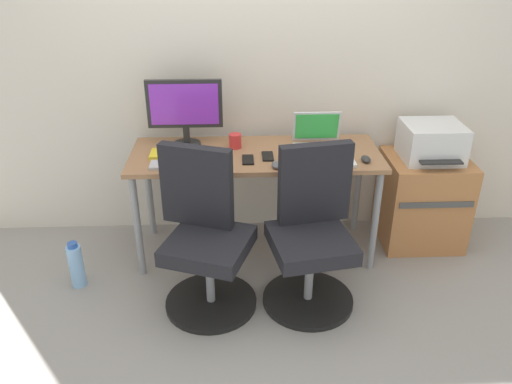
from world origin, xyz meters
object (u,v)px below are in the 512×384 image
printer (432,142)px  coffee_mug (235,141)px  office_chair_left (205,238)px  desktop_monitor (185,108)px  open_laptop (318,140)px  office_chair_right (311,236)px  side_cabinet (422,200)px  water_bottle_on_floor (76,265)px

printer → coffee_mug: bearing=-179.8°
office_chair_left → desktop_monitor: desktop_monitor is taller
open_laptop → office_chair_right: bearing=-100.2°
office_chair_left → side_cabinet: bearing=22.6°
printer → office_chair_right: bearing=-144.8°
side_cabinet → coffee_mug: coffee_mug is taller
office_chair_left → open_laptop: size_ratio=3.03×
office_chair_right → open_laptop: (0.10, 0.58, 0.36)m
office_chair_right → desktop_monitor: size_ratio=1.96×
side_cabinet → coffee_mug: bearing=-179.8°
printer → open_laptop: 0.76m
office_chair_right → side_cabinet: office_chair_right is taller
printer → open_laptop: (-0.76, -0.03, 0.04)m
open_laptop → water_bottle_on_floor: bearing=-164.7°
office_chair_right → open_laptop: open_laptop is taller
side_cabinet → open_laptop: open_laptop is taller
side_cabinet → printer: 0.43m
water_bottle_on_floor → desktop_monitor: (0.68, 0.51, 0.83)m
desktop_monitor → printer: bearing=-2.2°
office_chair_left → coffee_mug: size_ratio=10.22×
desktop_monitor → coffee_mug: bearing=-11.8°
office_chair_left → office_chair_right: (0.61, 0.00, 0.00)m
office_chair_right → side_cabinet: size_ratio=1.50×
printer → desktop_monitor: bearing=177.8°
office_chair_right → coffee_mug: bearing=125.2°
desktop_monitor → coffee_mug: (0.32, -0.07, -0.20)m
side_cabinet → coffee_mug: 1.37m
office_chair_right → water_bottle_on_floor: 1.46m
water_bottle_on_floor → coffee_mug: size_ratio=3.37×
office_chair_right → desktop_monitor: 1.15m
coffee_mug → water_bottle_on_floor: bearing=-155.8°
desktop_monitor → open_laptop: size_ratio=1.55×
side_cabinet → desktop_monitor: desktop_monitor is taller
office_chair_left → desktop_monitor: size_ratio=1.96×
desktop_monitor → open_laptop: bearing=-6.5°
open_laptop → desktop_monitor: bearing=173.5°
side_cabinet → office_chair_right: bearing=-144.7°
office_chair_left → water_bottle_on_floor: 0.87m
side_cabinet → office_chair_left: bearing=-157.4°
office_chair_right → side_cabinet: bearing=35.3°
desktop_monitor → office_chair_left: bearing=-78.6°
office_chair_right → printer: 1.11m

